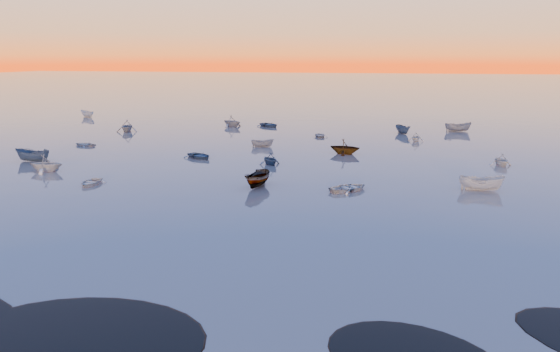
% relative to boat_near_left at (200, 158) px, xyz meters
% --- Properties ---
extents(ground, '(600.00, 600.00, 0.00)m').
position_rel_boat_near_left_xyz_m(ground, '(12.97, 58.00, 0.00)').
color(ground, slate).
rests_on(ground, ground).
extents(mud_lobes, '(140.00, 6.00, 0.07)m').
position_rel_boat_near_left_xyz_m(mud_lobes, '(12.97, -43.00, 0.01)').
color(mud_lobes, black).
rests_on(mud_lobes, ground).
extents(moored_fleet, '(124.00, 58.00, 1.20)m').
position_rel_boat_near_left_xyz_m(moored_fleet, '(12.97, 11.00, 0.00)').
color(moored_fleet, beige).
rests_on(moored_fleet, ground).
extents(boat_near_left, '(3.85, 4.40, 1.04)m').
position_rel_boat_near_left_xyz_m(boat_near_left, '(0.00, 0.00, 0.00)').
color(boat_near_left, '#334863').
rests_on(boat_near_left, ground).
extents(boat_near_center, '(1.84, 4.30, 1.48)m').
position_rel_boat_near_left_xyz_m(boat_near_center, '(32.77, -9.89, 0.00)').
color(boat_near_center, beige).
rests_on(boat_near_center, ground).
extents(boat_near_right, '(3.53, 2.30, 1.14)m').
position_rel_boat_near_left_xyz_m(boat_near_right, '(36.64, 3.49, 0.00)').
color(boat_near_right, beige).
rests_on(boat_near_right, ground).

